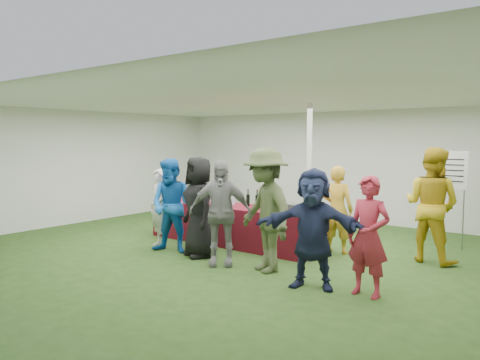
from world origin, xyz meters
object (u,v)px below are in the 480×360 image
Objects in this scene: staff_pourer at (337,210)px; staff_back at (432,205)px; wine_list_sign at (453,178)px; customer_3 at (220,213)px; customer_2 at (199,207)px; serving_table at (232,225)px; customer_1 at (172,206)px; dump_bucket at (295,209)px; customer_5 at (313,228)px; customer_4 at (265,210)px; customer_0 at (160,208)px; customer_6 at (368,236)px.

staff_back is (1.49, 0.41, 0.17)m from staff_pourer.
customer_3 is at bearing -127.07° from wine_list_sign.
customer_2 is at bearing 43.95° from staff_back.
customer_1 is at bearing -110.01° from serving_table.
customer_3 is (-1.12, -1.87, 0.07)m from staff_pourer.
customer_5 is (0.99, -1.18, -0.02)m from dump_bucket.
customer_2 is at bearing 35.10° from staff_pourer.
customer_3 reaches higher than customer_5.
customer_5 reaches higher than serving_table.
serving_table is 2.31× the size of staff_pourer.
customer_2 is (-3.28, -3.28, -0.45)m from wine_list_sign.
customer_1 is at bearing -146.99° from customer_2.
customer_1 is at bearing 139.94° from customer_3.
customer_3 is 0.90× the size of customer_4.
serving_table is at bearing 123.59° from customer_2.
staff_pourer is at bearing 68.79° from customer_2.
customer_4 reaches higher than customer_0.
staff_pourer is 2.08m from customer_5.
serving_table is 2.15× the size of customer_1.
customer_4 is at bearing 70.36° from staff_pourer.
serving_table is at bearing 52.11° from customer_1.
customer_0 is 0.88× the size of customer_1.
staff_pourer is (1.92, 0.58, 0.40)m from serving_table.
customer_3 is (0.64, -0.21, -0.01)m from customer_2.
customer_5 is at bearing -50.08° from dump_bucket.
customer_1 reaches higher than serving_table.
dump_bucket is (1.54, -0.22, 0.46)m from serving_table.
staff_pourer is 0.92× the size of customer_3.
customer_0 is 0.87× the size of customer_3.
staff_back is at bearing 90.72° from customer_6.
customer_6 is at bearing 22.22° from customer_4.
customer_4 is at bearing -87.89° from dump_bucket.
staff_back is at bearing 41.29° from customer_0.
customer_2 is 3.11m from customer_6.
customer_6 is (3.26, -1.27, 0.41)m from serving_table.
customer_5 is at bearing 17.81° from customer_2.
staff_pourer is 1.06× the size of customer_0.
customer_0 is 0.50m from customer_1.
customer_5 is 0.74m from customer_6.
dump_bucket is 0.15× the size of customer_2.
customer_6 is (3.68, -0.10, -0.06)m from customer_1.
customer_1 is at bearing -138.95° from wine_list_sign.
wine_list_sign reaches higher than serving_table.
staff_pourer is 2.92m from customer_1.
serving_table is at bearing 65.09° from customer_0.
staff_pourer is 0.90× the size of customer_2.
wine_list_sign is at bearing 32.58° from serving_table.
customer_1 is (-0.42, -1.16, 0.46)m from serving_table.
wine_list_sign is 1.10× the size of customer_5.
customer_4 is 1.70m from customer_6.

